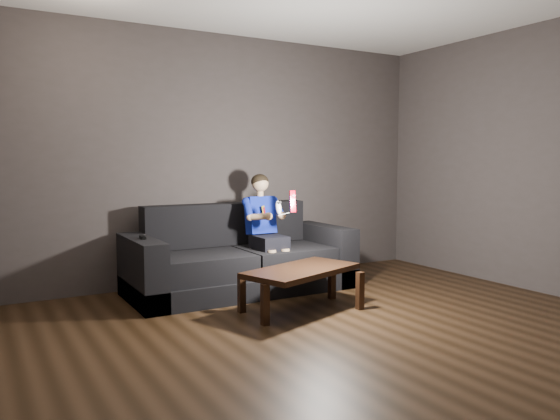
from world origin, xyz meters
TOP-DOWN VIEW (x-y plane):
  - floor at (0.00, 0.00)m, footprint 5.00×5.00m
  - back_wall at (0.00, 2.50)m, footprint 5.00×0.04m
  - sofa at (-0.10, 1.94)m, footprint 2.27×0.98m
  - child at (0.16, 1.87)m, footprint 0.43×0.53m
  - wii_remote_red at (0.24, 1.46)m, footprint 0.07×0.09m
  - nunchuk_white at (0.08, 1.46)m, footprint 0.06×0.09m
  - wii_remote_black at (-1.12, 1.85)m, footprint 0.04×0.14m
  - coffee_table at (0.04, 0.97)m, footprint 1.18×0.85m

SIDE VIEW (x-z plane):
  - floor at x=0.00m, z-range 0.00..0.00m
  - sofa at x=-0.10m, z-range -0.15..0.72m
  - coffee_table at x=0.04m, z-range 0.14..0.53m
  - wii_remote_black at x=-1.12m, z-range 0.62..0.65m
  - child at x=0.16m, z-range 0.19..1.25m
  - nunchuk_white at x=0.08m, z-range 0.81..0.96m
  - wii_remote_red at x=0.24m, z-range 0.83..1.04m
  - back_wall at x=0.00m, z-range 0.00..2.70m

